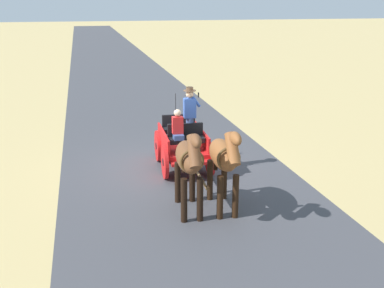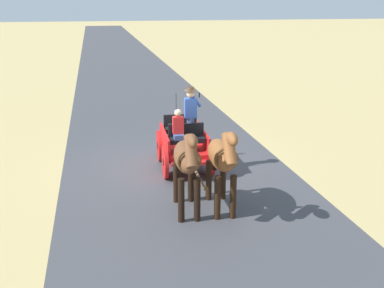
{
  "view_description": "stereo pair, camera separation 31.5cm",
  "coord_description": "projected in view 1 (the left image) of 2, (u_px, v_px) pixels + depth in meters",
  "views": [
    {
      "loc": [
        2.53,
        13.08,
        4.84
      ],
      "look_at": [
        -0.25,
        1.42,
        1.1
      ],
      "focal_mm": 43.42,
      "sensor_mm": 36.0,
      "label": 1
    },
    {
      "loc": [
        2.23,
        13.15,
        4.84
      ],
      "look_at": [
        -0.25,
        1.42,
        1.1
      ],
      "focal_mm": 43.42,
      "sensor_mm": 36.0,
      "label": 2
    }
  ],
  "objects": [
    {
      "name": "ground_plane",
      "position": [
        173.0,
        165.0,
        14.15
      ],
      "size": [
        200.0,
        200.0,
        0.0
      ],
      "primitive_type": "plane",
      "color": "tan"
    },
    {
      "name": "road_surface",
      "position": [
        173.0,
        165.0,
        14.15
      ],
      "size": [
        6.67,
        160.0,
        0.01
      ],
      "primitive_type": "cube",
      "color": "#424247",
      "rests_on": "ground"
    },
    {
      "name": "horse_drawn_carriage",
      "position": [
        183.0,
        142.0,
        13.68
      ],
      "size": [
        1.48,
        4.51,
        2.5
      ],
      "color": "red",
      "rests_on": "ground"
    },
    {
      "name": "horse_near_side",
      "position": [
        224.0,
        158.0,
        10.77
      ],
      "size": [
        0.65,
        2.13,
        2.21
      ],
      "color": "brown",
      "rests_on": "ground"
    },
    {
      "name": "horse_off_side",
      "position": [
        189.0,
        160.0,
        10.62
      ],
      "size": [
        0.67,
        2.14,
        2.21
      ],
      "color": "brown",
      "rests_on": "ground"
    }
  ]
}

